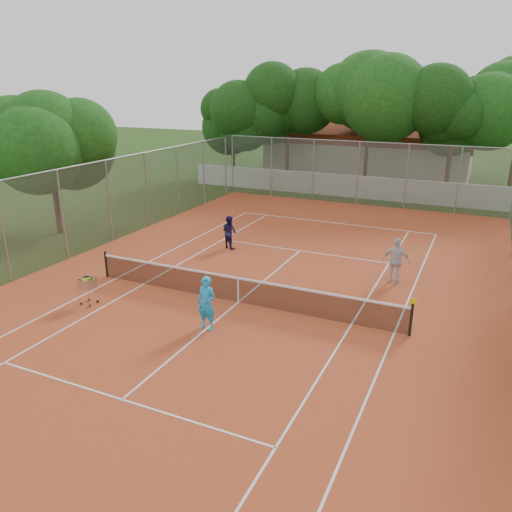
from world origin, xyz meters
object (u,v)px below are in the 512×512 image
at_px(ball_hopper, 88,290).
at_px(tennis_net, 238,290).
at_px(clubhouse, 369,148).
at_px(player_far_right, 396,261).
at_px(player_near, 207,303).
at_px(player_far_left, 229,232).

bearing_deg(ball_hopper, tennis_net, 9.79).
xyz_separation_m(clubhouse, player_far_right, (6.72, -24.74, -1.27)).
bearing_deg(player_near, player_far_right, 55.35).
height_order(player_near, player_far_left, player_near).
relative_size(player_near, ball_hopper, 1.66).
distance_m(clubhouse, ball_hopper, 31.50).
height_order(player_near, player_far_right, player_far_right).
bearing_deg(player_near, tennis_net, 91.78).
distance_m(player_far_right, ball_hopper, 11.53).
bearing_deg(ball_hopper, player_far_left, 62.25).
bearing_deg(player_far_right, player_near, 54.78).
relative_size(tennis_net, ball_hopper, 11.15).
bearing_deg(player_far_right, tennis_net, 42.71).
relative_size(clubhouse, ball_hopper, 15.39).
xyz_separation_m(player_near, ball_hopper, (-4.75, -0.10, -0.35)).
xyz_separation_m(tennis_net, player_far_left, (-3.19, 5.42, 0.29)).
distance_m(player_near, player_far_right, 8.02).
xyz_separation_m(clubhouse, player_far_left, (-1.19, -23.58, -1.40)).
xyz_separation_m(clubhouse, player_near, (2.02, -31.24, -1.30)).
xyz_separation_m(player_far_left, player_far_right, (7.91, -1.16, 0.12)).
height_order(clubhouse, player_near, clubhouse).
bearing_deg(ball_hopper, player_near, -15.31).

